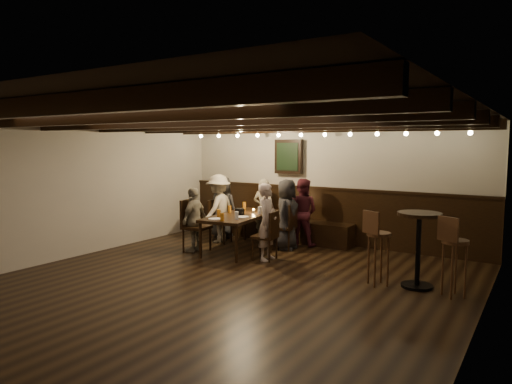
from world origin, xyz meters
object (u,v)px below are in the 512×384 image
Objects in this scene: chair_right_far at (266,245)px; high_top_table at (419,238)px; chair_right_near at (285,235)px; chair_left_far at (196,236)px; person_left_near at (218,208)px; person_left_far at (194,219)px; person_bench_centre at (264,209)px; person_right_far at (267,222)px; person_right_near at (287,214)px; chair_left_near at (220,229)px; person_bench_right at (302,212)px; person_bench_left at (223,207)px; bar_stool_left at (378,258)px; bar_stool_right at (454,267)px; dining_table at (241,217)px.

chair_right_far is 2.65m from high_top_table.
chair_right_near is 0.83× the size of high_top_table.
chair_left_far is at bearing 122.02° from chair_right_near.
person_left_near is 1.15× the size of person_left_far.
person_bench_centre is 0.92× the size of person_left_near.
person_right_far is at bearing 116.57° from person_bench_centre.
person_bench_centre is at bearing 156.05° from high_top_table.
chair_left_far is 1.11× the size of chair_right_near.
high_top_table is at bearing -118.86° from person_right_near.
chair_left_near is 0.89× the size of chair_left_far.
chair_right_far is (1.43, 0.18, -0.04)m from chair_left_far.
person_right_near is at bearing 90.00° from person_left_near.
chair_left_far is at bearing 39.79° from person_bench_right.
person_bench_left is (-0.35, 1.32, 0.36)m from chair_left_far.
person_bench_centre is 0.96m from person_right_near.
chair_left_far is 3.54m from bar_stool_left.
chair_right_near is at bearing 2.00° from person_right_far.
person_right_near is 3.43m from bar_stool_right.
bar_stool_left is at bearing -107.57° from person_right_far.
chair_left_near is at bearing 90.00° from person_left_near.
person_right_near is at bearing 0.00° from person_right_far.
person_bench_left is at bearing 50.71° from person_right_far.
person_bench_left is 4.57m from high_top_table.
person_bench_left reaches higher than chair_left_far.
person_right_near is at bearing -2.03° from chair_right_far.
bar_stool_left is (2.10, -1.73, -0.27)m from person_bench_right.
person_left_far is at bearing -2.01° from chair_left_near.
chair_right_near is 2.95m from high_top_table.
person_left_near is 0.90m from person_left_far.
person_left_far is (-1.46, -0.19, 0.34)m from chair_right_far.
chair_left_near is at bearing -169.59° from bar_stool_left.
bar_stool_left is at bearing 142.26° from person_bench_centre.
person_right_far reaches higher than person_bench_centre.
person_bench_centre is 0.96m from person_left_near.
dining_table is 1.49× the size of person_bench_centre.
person_left_near reaches higher than chair_right_far.
chair_right_far is at bearing 140.16° from person_bench_left.
person_bench_centre is at bearing -176.09° from bar_stool_right.
person_right_near is at bearing 90.00° from chair_left_near.
dining_table is at bearing -167.24° from bar_stool_left.
bar_stool_left is (2.07, -0.37, -0.27)m from person_right_far.
person_left_far is at bearing -0.00° from person_left_near.
bar_stool_right is (0.50, -0.16, -0.30)m from high_top_table.
bar_stool_left is at bearing 79.72° from person_left_far.
dining_table is 0.92m from chair_right_far.
person_right_far is at bearing -180.00° from person_right_near.
person_left_near is 1.04× the size of person_right_far.
person_bench_left is at bearing -161.57° from person_left_near.
bar_stool_right is at bearing 70.16° from chair_left_near.
person_bench_right is (0.78, 1.01, 0.04)m from dining_table.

